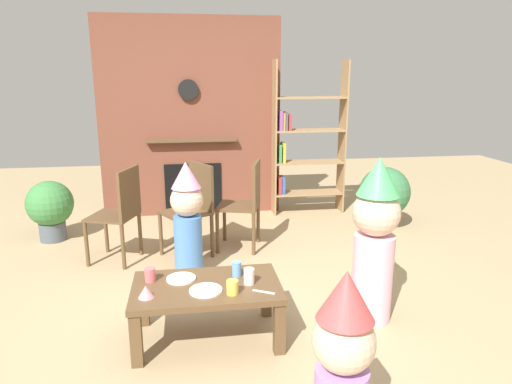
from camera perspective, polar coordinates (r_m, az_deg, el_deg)
ground_plane at (r=3.61m, az=-1.44°, el=-14.11°), size 12.00×12.00×0.00m
brick_fireplace_feature at (r=5.78m, az=-8.09°, el=8.95°), size 2.20×0.28×2.40m
bookshelf at (r=5.80m, az=5.82°, el=6.02°), size 0.90×0.28×1.90m
coffee_table at (r=3.11m, az=-6.12°, el=-12.46°), size 0.97×0.57×0.39m
paper_cup_near_left at (r=3.17m, az=-2.42°, el=-9.52°), size 0.06×0.06×0.10m
paper_cup_near_right at (r=3.06m, az=-0.87°, el=-10.41°), size 0.07×0.07×0.11m
paper_cup_center at (r=3.18m, az=-13.00°, el=-9.96°), size 0.07×0.07×0.09m
paper_cup_far_left at (r=2.94m, az=-2.94°, el=-11.71°), size 0.07×0.07×0.09m
paper_plate_front at (r=3.00m, az=-6.25°, el=-12.03°), size 0.21×0.21×0.01m
paper_plate_rear at (r=3.18m, az=-9.27°, el=-10.55°), size 0.20×0.20×0.01m
birthday_cake_slice at (r=2.97m, az=-13.50°, el=-11.92°), size 0.10×0.10×0.08m
table_fork at (r=2.97m, az=0.97°, el=-12.28°), size 0.14×0.09×0.01m
child_with_cone_hat at (r=2.11m, az=10.64°, el=-20.97°), size 0.27×0.27×0.97m
child_in_pink at (r=3.32m, az=14.54°, el=-5.36°), size 0.33×0.33×1.19m
child_by_the_chairs at (r=3.99m, az=-8.51°, el=-3.05°), size 0.28×0.28×1.02m
dining_chair_left at (r=4.44m, az=-16.41°, el=-2.09°), size 0.51×0.51×0.90m
dining_chair_middle at (r=4.47m, az=-7.77°, el=-1.49°), size 0.55×0.55×0.90m
dining_chair_right at (r=4.59m, az=-1.09°, el=-0.96°), size 0.49×0.49×0.90m
potted_plant_tall at (r=5.42m, az=15.65°, el=-0.19°), size 0.57×0.57×0.71m
potted_plant_short at (r=5.31m, az=-24.17°, el=-1.68°), size 0.48×0.48×0.65m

